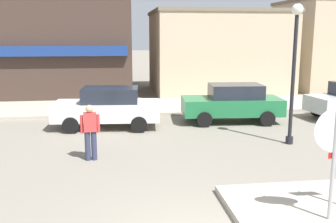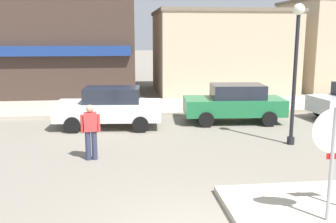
{
  "view_description": "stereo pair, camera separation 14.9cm",
  "coord_description": "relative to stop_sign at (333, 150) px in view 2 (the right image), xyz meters",
  "views": [
    {
      "loc": [
        -1.58,
        -5.84,
        3.58
      ],
      "look_at": [
        -0.18,
        4.5,
        1.5
      ],
      "focal_mm": 42.0,
      "sensor_mm": 36.0,
      "label": 1
    },
    {
      "loc": [
        -1.43,
        -5.86,
        3.58
      ],
      "look_at": [
        -0.18,
        4.5,
        1.5
      ],
      "focal_mm": 42.0,
      "sensor_mm": 36.0,
      "label": 2
    }
  ],
  "objects": [
    {
      "name": "stop_sign",
      "position": [
        0.0,
        0.0,
        0.0
      ],
      "size": [
        0.82,
        0.07,
        2.3
      ],
      "color": "#9E9EA3",
      "rests_on": "ground"
    },
    {
      "name": "lamp_post",
      "position": [
        1.73,
        5.48,
        1.44
      ],
      "size": [
        0.36,
        0.36,
        4.54
      ],
      "color": "black",
      "rests_on": "ground"
    },
    {
      "name": "building_storefront_left_near",
      "position": [
        2.34,
        17.45,
        0.95
      ],
      "size": [
        7.95,
        6.52,
        4.93
      ],
      "color": "tan",
      "rests_on": "ground"
    },
    {
      "name": "building_corner_shop",
      "position": [
        -7.53,
        19.2,
        2.55
      ],
      "size": [
        9.32,
        10.19,
        8.12
      ],
      "color": "#3D2D26",
      "rests_on": "ground"
    },
    {
      "name": "kerb_far",
      "position": [
        -2.34,
        12.37,
        -1.44
      ],
      "size": [
        80.0,
        4.0,
        0.15
      ],
      "primitive_type": "cube",
      "color": "#A89E8C",
      "rests_on": "ground"
    },
    {
      "name": "parked_car_nearest",
      "position": [
        -4.22,
        8.57,
        -0.71
      ],
      "size": [
        4.13,
        2.13,
        1.56
      ],
      "color": "white",
      "rests_on": "ground"
    },
    {
      "name": "pedestrian_crossing_near",
      "position": [
        -4.66,
        4.63,
        -0.65
      ],
      "size": [
        0.56,
        0.25,
        1.61
      ],
      "color": "#2D334C",
      "rests_on": "ground"
    },
    {
      "name": "parked_car_second",
      "position": [
        0.81,
        8.9,
        -0.71
      ],
      "size": [
        4.11,
        2.09,
        1.56
      ],
      "color": "#1E6B3D",
      "rests_on": "ground"
    }
  ]
}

